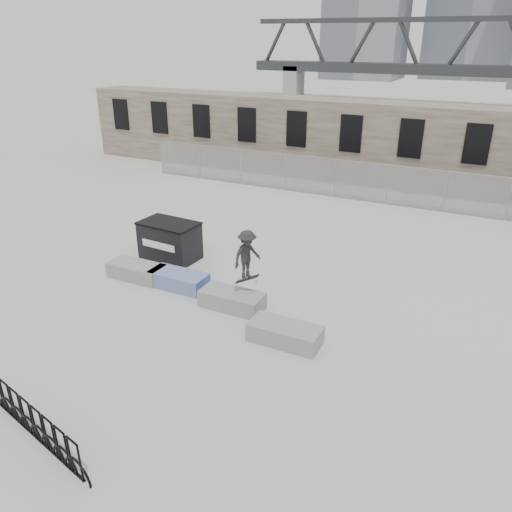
{
  "coord_description": "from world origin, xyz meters",
  "views": [
    {
      "loc": [
        7.68,
        -11.97,
        7.82
      ],
      "look_at": [
        1.11,
        1.17,
        1.3
      ],
      "focal_mm": 35.0,
      "sensor_mm": 36.0,
      "label": 1
    }
  ],
  "objects_px": {
    "planter_center_left": "(178,279)",
    "skateboarder": "(247,255)",
    "planter_center_right": "(232,299)",
    "dumpster": "(170,240)",
    "bike_rack": "(22,412)",
    "planter_offset": "(285,333)",
    "planter_far_left": "(137,270)"
  },
  "relations": [
    {
      "from": "planter_far_left",
      "to": "skateboarder",
      "type": "xyz_separation_m",
      "value": [
        4.4,
        -0.06,
        1.48
      ]
    },
    {
      "from": "planter_center_left",
      "to": "dumpster",
      "type": "bearing_deg",
      "value": 131.34
    },
    {
      "from": "planter_center_right",
      "to": "dumpster",
      "type": "xyz_separation_m",
      "value": [
        -3.94,
        2.28,
        0.44
      ]
    },
    {
      "from": "planter_center_left",
      "to": "skateboarder",
      "type": "height_order",
      "value": "skateboarder"
    },
    {
      "from": "planter_center_left",
      "to": "skateboarder",
      "type": "bearing_deg",
      "value": -2.7
    },
    {
      "from": "dumpster",
      "to": "skateboarder",
      "type": "distance_m",
      "value": 4.9
    },
    {
      "from": "planter_far_left",
      "to": "planter_center_right",
      "type": "distance_m",
      "value": 4.01
    },
    {
      "from": "planter_far_left",
      "to": "planter_center_left",
      "type": "relative_size",
      "value": 1.0
    },
    {
      "from": "planter_offset",
      "to": "bike_rack",
      "type": "height_order",
      "value": "bike_rack"
    },
    {
      "from": "planter_center_right",
      "to": "skateboarder",
      "type": "distance_m",
      "value": 1.56
    },
    {
      "from": "planter_center_left",
      "to": "planter_center_right",
      "type": "height_order",
      "value": "same"
    },
    {
      "from": "planter_far_left",
      "to": "dumpster",
      "type": "distance_m",
      "value": 2.0
    },
    {
      "from": "planter_far_left",
      "to": "skateboarder",
      "type": "distance_m",
      "value": 4.64
    },
    {
      "from": "planter_center_left",
      "to": "bike_rack",
      "type": "height_order",
      "value": "bike_rack"
    },
    {
      "from": "planter_far_left",
      "to": "bike_rack",
      "type": "xyz_separation_m",
      "value": [
        2.53,
        -6.94,
        0.15
      ]
    },
    {
      "from": "dumpster",
      "to": "bike_rack",
      "type": "xyz_separation_m",
      "value": [
        2.48,
        -8.88,
        -0.29
      ]
    },
    {
      "from": "dumpster",
      "to": "bike_rack",
      "type": "distance_m",
      "value": 9.23
    },
    {
      "from": "planter_far_left",
      "to": "planter_offset",
      "type": "bearing_deg",
      "value": -12.32
    },
    {
      "from": "planter_offset",
      "to": "planter_center_right",
      "type": "bearing_deg",
      "value": 155.31
    },
    {
      "from": "planter_center_right",
      "to": "planter_offset",
      "type": "xyz_separation_m",
      "value": [
        2.25,
        -1.03,
        0.0
      ]
    },
    {
      "from": "dumpster",
      "to": "planter_far_left",
      "type": "bearing_deg",
      "value": -87.97
    },
    {
      "from": "planter_center_left",
      "to": "planter_offset",
      "type": "distance_m",
      "value": 4.76
    },
    {
      "from": "planter_center_right",
      "to": "bike_rack",
      "type": "xyz_separation_m",
      "value": [
        -1.46,
        -6.61,
        0.15
      ]
    },
    {
      "from": "bike_rack",
      "to": "planter_far_left",
      "type": "bearing_deg",
      "value": 110.06
    },
    {
      "from": "planter_offset",
      "to": "dumpster",
      "type": "distance_m",
      "value": 7.03
    },
    {
      "from": "planter_offset",
      "to": "dumpster",
      "type": "bearing_deg",
      "value": 151.87
    },
    {
      "from": "planter_offset",
      "to": "skateboarder",
      "type": "xyz_separation_m",
      "value": [
        -1.85,
        1.3,
        1.48
      ]
    },
    {
      "from": "skateboarder",
      "to": "bike_rack",
      "type": "bearing_deg",
      "value": -176.1
    },
    {
      "from": "planter_center_left",
      "to": "dumpster",
      "type": "relative_size",
      "value": 0.88
    },
    {
      "from": "dumpster",
      "to": "skateboarder",
      "type": "bearing_deg",
      "value": -21.28
    },
    {
      "from": "planter_center_right",
      "to": "bike_rack",
      "type": "distance_m",
      "value": 6.77
    },
    {
      "from": "skateboarder",
      "to": "planter_far_left",
      "type": "bearing_deg",
      "value": 108.25
    }
  ]
}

